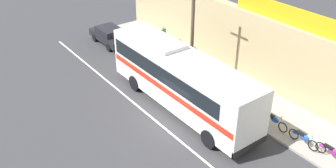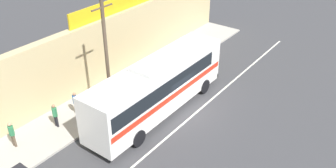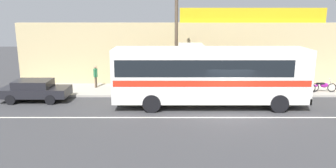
{
  "view_description": "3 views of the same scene",
  "coord_description": "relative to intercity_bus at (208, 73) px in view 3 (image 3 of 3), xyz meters",
  "views": [
    {
      "loc": [
        13.86,
        -10.8,
        12.88
      ],
      "look_at": [
        -1.74,
        0.85,
        1.45
      ],
      "focal_mm": 39.75,
      "sensor_mm": 36.0,
      "label": 1
    },
    {
      "loc": [
        -16.52,
        -10.97,
        13.71
      ],
      "look_at": [
        0.24,
        1.43,
        1.48
      ],
      "focal_mm": 38.51,
      "sensor_mm": 36.0,
      "label": 2
    },
    {
      "loc": [
        -3.49,
        -17.3,
        5.64
      ],
      "look_at": [
        -3.46,
        1.24,
        1.41
      ],
      "focal_mm": 34.11,
      "sensor_mm": 36.0,
      "label": 3
    }
  ],
  "objects": [
    {
      "name": "storefront_billboard",
      "position": [
        4.04,
        6.06,
        3.28
      ],
      "size": [
        11.08,
        0.12,
        1.1
      ],
      "primitive_type": "cube",
      "color": "gold",
      "rests_on": "storefront_facade"
    },
    {
      "name": "motorcycle_black",
      "position": [
        6.88,
        2.82,
        -1.5
      ],
      "size": [
        1.82,
        0.56,
        0.94
      ],
      "color": "black",
      "rests_on": "sidewalk_slab"
    },
    {
      "name": "utility_pole",
      "position": [
        -1.85,
        2.41,
        2.03
      ],
      "size": [
        1.6,
        0.22,
        7.65
      ],
      "color": "brown",
      "rests_on": "sidewalk_slab"
    },
    {
      "name": "pedestrian_by_curb",
      "position": [
        -7.73,
        4.4,
        -0.98
      ],
      "size": [
        0.3,
        0.48,
        1.64
      ],
      "color": "brown",
      "rests_on": "sidewalk_slab"
    },
    {
      "name": "parked_car",
      "position": [
        -10.93,
        1.23,
        -1.33
      ],
      "size": [
        4.25,
        1.9,
        1.37
      ],
      "color": "black",
      "rests_on": "ground_plane"
    },
    {
      "name": "pedestrian_far_right",
      "position": [
        -3.42,
        4.02,
        -1.0
      ],
      "size": [
        0.3,
        0.48,
        1.6
      ],
      "color": "navy",
      "rests_on": "sidewalk_slab"
    },
    {
      "name": "sidewalk_slab",
      "position": [
        1.1,
        3.91,
        -2.0
      ],
      "size": [
        30.0,
        3.6,
        0.14
      ],
      "primitive_type": "cube",
      "color": "#A8A399",
      "rests_on": "ground_plane"
    },
    {
      "name": "motorcycle_red",
      "position": [
        8.41,
        3.01,
        -1.5
      ],
      "size": [
        1.83,
        0.56,
        0.94
      ],
      "color": "black",
      "rests_on": "sidewalk_slab"
    },
    {
      "name": "intercity_bus",
      "position": [
        0.0,
        0.0,
        0.0
      ],
      "size": [
        11.37,
        2.61,
        3.78
      ],
      "color": "white",
      "rests_on": "ground_plane"
    },
    {
      "name": "pedestrian_near_shop",
      "position": [
        -5.08,
        3.96,
        -1.0
      ],
      "size": [
        0.3,
        0.48,
        1.6
      ],
      "color": "black",
      "rests_on": "sidewalk_slab"
    },
    {
      "name": "road_center_stripe",
      "position": [
        1.1,
        -2.09,
        -2.06
      ],
      "size": [
        30.0,
        0.14,
        0.01
      ],
      "primitive_type": "cube",
      "color": "silver",
      "rests_on": "ground_plane"
    },
    {
      "name": "ground_plane",
      "position": [
        1.1,
        -1.29,
        -2.07
      ],
      "size": [
        70.0,
        70.0,
        0.0
      ],
      "primitive_type": "plane",
      "color": "#3A3A3D"
    },
    {
      "name": "storefront_facade",
      "position": [
        1.1,
        6.06,
        0.33
      ],
      "size": [
        30.0,
        0.7,
        4.8
      ],
      "primitive_type": "cube",
      "color": "tan",
      "rests_on": "ground_plane"
    },
    {
      "name": "motorcycle_purple",
      "position": [
        4.88,
        2.83,
        -1.5
      ],
      "size": [
        1.94,
        0.56,
        0.94
      ],
      "color": "black",
      "rests_on": "sidewalk_slab"
    }
  ]
}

